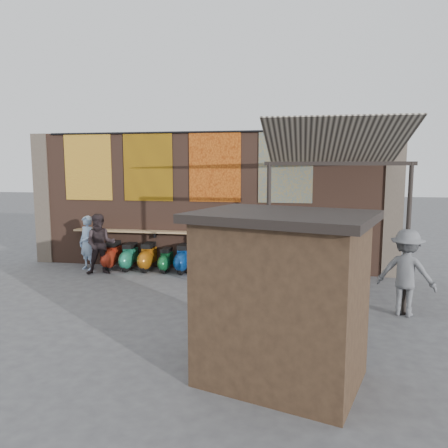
# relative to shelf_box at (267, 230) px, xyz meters

# --- Properties ---
(ground) EXTENTS (70.00, 70.00, 0.00)m
(ground) POSITION_rel_shelf_box_xyz_m (-1.82, -2.30, -1.25)
(ground) COLOR #474749
(ground) RESTS_ON ground
(brick_wall) EXTENTS (10.00, 0.40, 4.00)m
(brick_wall) POSITION_rel_shelf_box_xyz_m (-1.82, 0.40, 0.75)
(brick_wall) COLOR brown
(brick_wall) RESTS_ON ground
(pier_left) EXTENTS (0.50, 0.50, 4.00)m
(pier_left) POSITION_rel_shelf_box_xyz_m (-7.02, 0.40, 0.75)
(pier_left) COLOR #4C4238
(pier_left) RESTS_ON ground
(pier_right) EXTENTS (0.50, 0.50, 4.00)m
(pier_right) POSITION_rel_shelf_box_xyz_m (3.38, 0.40, 0.75)
(pier_right) COLOR #4C4238
(pier_right) RESTS_ON ground
(eating_counter) EXTENTS (8.00, 0.32, 0.05)m
(eating_counter) POSITION_rel_shelf_box_xyz_m (-1.82, 0.03, -0.15)
(eating_counter) COLOR #9E7A51
(eating_counter) RESTS_ON brick_wall
(shelf_box) EXTENTS (0.64, 0.31, 0.24)m
(shelf_box) POSITION_rel_shelf_box_xyz_m (0.00, 0.00, 0.00)
(shelf_box) COLOR white
(shelf_box) RESTS_ON eating_counter
(tapestry_redgold) EXTENTS (1.50, 0.02, 2.00)m
(tapestry_redgold) POSITION_rel_shelf_box_xyz_m (-5.42, 0.18, 1.75)
(tapestry_redgold) COLOR #973415
(tapestry_redgold) RESTS_ON brick_wall
(tapestry_sun) EXTENTS (1.50, 0.02, 2.00)m
(tapestry_sun) POSITION_rel_shelf_box_xyz_m (-3.52, 0.18, 1.75)
(tapestry_sun) COLOR orange
(tapestry_sun) RESTS_ON brick_wall
(tapestry_orange) EXTENTS (1.50, 0.02, 2.00)m
(tapestry_orange) POSITION_rel_shelf_box_xyz_m (-1.52, 0.18, 1.75)
(tapestry_orange) COLOR #C05B18
(tapestry_orange) RESTS_ON brick_wall
(tapestry_multi) EXTENTS (1.50, 0.02, 2.00)m
(tapestry_multi) POSITION_rel_shelf_box_xyz_m (0.48, 0.18, 1.75)
(tapestry_multi) COLOR #21537B
(tapestry_multi) RESTS_ON brick_wall
(hang_rail) EXTENTS (9.50, 0.06, 0.06)m
(hang_rail) POSITION_rel_shelf_box_xyz_m (-1.82, 0.17, 2.73)
(hang_rail) COLOR black
(hang_rail) RESTS_ON brick_wall
(scooter_stool_0) EXTENTS (0.38, 0.85, 0.81)m
(scooter_stool_0) POSITION_rel_shelf_box_xyz_m (-4.52, -0.30, -0.84)
(scooter_stool_0) COLOR maroon
(scooter_stool_0) RESTS_ON ground
(scooter_stool_1) EXTENTS (0.37, 0.82, 0.77)m
(scooter_stool_1) POSITION_rel_shelf_box_xyz_m (-3.99, -0.30, -0.86)
(scooter_stool_1) COLOR #1B6D50
(scooter_stool_1) RESTS_ON ground
(scooter_stool_2) EXTENTS (0.38, 0.84, 0.80)m
(scooter_stool_2) POSITION_rel_shelf_box_xyz_m (-3.42, -0.28, -0.85)
(scooter_stool_2) COLOR #934E0D
(scooter_stool_2) RESTS_ON ground
(scooter_stool_3) EXTENTS (0.32, 0.71, 0.68)m
(scooter_stool_3) POSITION_rel_shelf_box_xyz_m (-2.86, -0.31, -0.91)
(scooter_stool_3) COLOR #0F4F26
(scooter_stool_3) RESTS_ON ground
(scooter_stool_4) EXTENTS (0.38, 0.85, 0.80)m
(scooter_stool_4) POSITION_rel_shelf_box_xyz_m (-2.34, -0.32, -0.84)
(scooter_stool_4) COLOR navy
(scooter_stool_4) RESTS_ON ground
(scooter_stool_5) EXTENTS (0.39, 0.86, 0.82)m
(scooter_stool_5) POSITION_rel_shelf_box_xyz_m (-1.79, -0.27, -0.84)
(scooter_stool_5) COLOR #1F144D
(scooter_stool_5) RESTS_ON ground
(scooter_stool_6) EXTENTS (0.40, 0.88, 0.84)m
(scooter_stool_6) POSITION_rel_shelf_box_xyz_m (-1.21, -0.29, -0.83)
(scooter_stool_6) COLOR navy
(scooter_stool_6) RESTS_ON ground
(scooter_stool_7) EXTENTS (0.37, 0.82, 0.78)m
(scooter_stool_7) POSITION_rel_shelf_box_xyz_m (-0.68, -0.27, -0.85)
(scooter_stool_7) COLOR black
(scooter_stool_7) RESTS_ON ground
(scooter_stool_8) EXTENTS (0.38, 0.84, 0.80)m
(scooter_stool_8) POSITION_rel_shelf_box_xyz_m (-0.07, -0.31, -0.85)
(scooter_stool_8) COLOR #9C150C
(scooter_stool_8) RESTS_ON ground
(scooter_stool_9) EXTENTS (0.38, 0.85, 0.80)m
(scooter_stool_9) POSITION_rel_shelf_box_xyz_m (0.52, -0.26, -0.84)
(scooter_stool_9) COLOR black
(scooter_stool_9) RESTS_ON ground
(diner_left) EXTENTS (0.68, 0.58, 1.59)m
(diner_left) POSITION_rel_shelf_box_xyz_m (-5.20, -0.47, -0.45)
(diner_left) COLOR #9BBBE2
(diner_left) RESTS_ON ground
(diner_right) EXTENTS (1.01, 0.90, 1.71)m
(diner_right) POSITION_rel_shelf_box_xyz_m (-4.58, -0.90, -0.39)
(diner_right) COLOR #2A2123
(diner_right) RESTS_ON ground
(shopper_navy) EXTENTS (1.16, 1.06, 1.90)m
(shopper_navy) POSITION_rel_shelf_box_xyz_m (0.99, -2.32, -0.30)
(shopper_navy) COLOR black
(shopper_navy) RESTS_ON ground
(shopper_grey) EXTENTS (1.31, 1.04, 1.77)m
(shopper_grey) POSITION_rel_shelf_box_xyz_m (3.08, -2.95, -0.36)
(shopper_grey) COLOR #5D5F63
(shopper_grey) RESTS_ON ground
(shopper_tan) EXTENTS (1.01, 0.82, 1.78)m
(shopper_tan) POSITION_rel_shelf_box_xyz_m (1.24, -2.45, -0.36)
(shopper_tan) COLOR #8B7D58
(shopper_tan) RESTS_ON ground
(market_stall) EXTENTS (2.48, 2.13, 2.29)m
(market_stall) POSITION_rel_shelf_box_xyz_m (0.74, -6.13, -0.10)
(market_stall) COLOR black
(market_stall) RESTS_ON ground
(stall_roof) EXTENTS (2.80, 2.43, 0.12)m
(stall_roof) POSITION_rel_shelf_box_xyz_m (0.74, -6.13, 1.11)
(stall_roof) COLOR black
(stall_roof) RESTS_ON market_stall
(stall_sign) EXTENTS (1.16, 0.39, 0.50)m
(stall_sign) POSITION_rel_shelf_box_xyz_m (0.98, -5.34, 0.42)
(stall_sign) COLOR gold
(stall_sign) RESTS_ON market_stall
(stall_shelf) EXTENTS (1.71, 0.61, 0.06)m
(stall_shelf) POSITION_rel_shelf_box_xyz_m (0.98, -5.34, -0.41)
(stall_shelf) COLOR #473321
(stall_shelf) RESTS_ON market_stall
(awning_canvas) EXTENTS (3.20, 3.28, 0.97)m
(awning_canvas) POSITION_rel_shelf_box_xyz_m (1.68, -1.40, 2.30)
(awning_canvas) COLOR beige
(awning_canvas) RESTS_ON brick_wall
(awning_ledger) EXTENTS (3.30, 0.08, 0.12)m
(awning_ledger) POSITION_rel_shelf_box_xyz_m (1.68, 0.19, 2.70)
(awning_ledger) COLOR #33261C
(awning_ledger) RESTS_ON brick_wall
(awning_header) EXTENTS (3.00, 0.08, 0.08)m
(awning_header) POSITION_rel_shelf_box_xyz_m (1.68, -2.90, 1.83)
(awning_header) COLOR black
(awning_header) RESTS_ON awning_post_left
(awning_post_left) EXTENTS (0.09, 0.09, 3.10)m
(awning_post_left) POSITION_rel_shelf_box_xyz_m (0.28, -2.90, 0.30)
(awning_post_left) COLOR black
(awning_post_left) RESTS_ON ground
(awning_post_right) EXTENTS (0.09, 0.09, 3.10)m
(awning_post_right) POSITION_rel_shelf_box_xyz_m (3.08, -2.90, 0.30)
(awning_post_right) COLOR black
(awning_post_right) RESTS_ON ground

